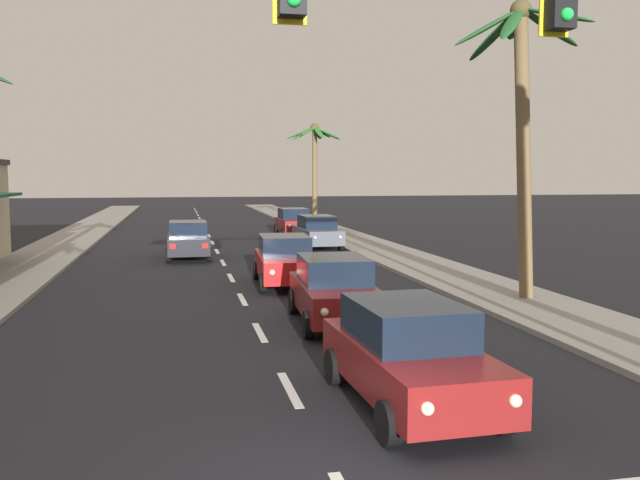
{
  "coord_description": "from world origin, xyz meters",
  "views": [
    {
      "loc": [
        -1.85,
        -7.42,
        3.71
      ],
      "look_at": [
        1.4,
        8.0,
        2.2
      ],
      "focal_mm": 38.0,
      "sensor_mm": 36.0,
      "label": 1
    }
  ],
  "objects_px": {
    "sedan_third_in_queue": "(334,290)",
    "sedan_fifth_in_queue": "(285,260)",
    "traffic_signal_mast": "(570,53)",
    "sedan_oncoming_far": "(188,240)",
    "palm_right_second": "(522,104)",
    "sedan_parked_nearest_kerb": "(293,222)",
    "palm_right_farthest": "(315,150)",
    "sedan_lead_at_stop_bar": "(409,354)",
    "sedan_parked_mid_kerb": "(317,232)"
  },
  "relations": [
    {
      "from": "sedan_third_in_queue",
      "to": "sedan_fifth_in_queue",
      "type": "height_order",
      "value": "same"
    },
    {
      "from": "traffic_signal_mast",
      "to": "sedan_oncoming_far",
      "type": "bearing_deg",
      "value": 101.68
    },
    {
      "from": "traffic_signal_mast",
      "to": "palm_right_second",
      "type": "bearing_deg",
      "value": 64.78
    },
    {
      "from": "sedan_fifth_in_queue",
      "to": "sedan_parked_nearest_kerb",
      "type": "distance_m",
      "value": 18.94
    },
    {
      "from": "sedan_fifth_in_queue",
      "to": "palm_right_farthest",
      "type": "xyz_separation_m",
      "value": [
        5.85,
        23.76,
        4.59
      ]
    },
    {
      "from": "traffic_signal_mast",
      "to": "sedan_third_in_queue",
      "type": "xyz_separation_m",
      "value": [
        -1.26,
        8.12,
        -4.45
      ]
    },
    {
      "from": "sedan_fifth_in_queue",
      "to": "sedan_third_in_queue",
      "type": "bearing_deg",
      "value": -87.34
    },
    {
      "from": "sedan_oncoming_far",
      "to": "palm_right_farthest",
      "type": "height_order",
      "value": "palm_right_farthest"
    },
    {
      "from": "traffic_signal_mast",
      "to": "palm_right_second",
      "type": "distance_m",
      "value": 10.89
    },
    {
      "from": "sedan_lead_at_stop_bar",
      "to": "palm_right_farthest",
      "type": "relative_size",
      "value": 0.62
    },
    {
      "from": "sedan_lead_at_stop_bar",
      "to": "sedan_oncoming_far",
      "type": "xyz_separation_m",
      "value": [
        -3.16,
        20.42,
        0.0
      ]
    },
    {
      "from": "sedan_oncoming_far",
      "to": "palm_right_farthest",
      "type": "xyz_separation_m",
      "value": [
        8.93,
        15.67,
        4.59
      ]
    },
    {
      "from": "traffic_signal_mast",
      "to": "sedan_oncoming_far",
      "type": "distance_m",
      "value": 23.28
    },
    {
      "from": "palm_right_farthest",
      "to": "sedan_parked_nearest_kerb",
      "type": "bearing_deg",
      "value": -114.78
    },
    {
      "from": "sedan_parked_mid_kerb",
      "to": "palm_right_farthest",
      "type": "xyz_separation_m",
      "value": [
        2.44,
        12.7,
        4.59
      ]
    },
    {
      "from": "sedan_oncoming_far",
      "to": "sedan_lead_at_stop_bar",
      "type": "bearing_deg",
      "value": -81.22
    },
    {
      "from": "sedan_lead_at_stop_bar",
      "to": "palm_right_farthest",
      "type": "height_order",
      "value": "palm_right_farthest"
    },
    {
      "from": "sedan_parked_nearest_kerb",
      "to": "sedan_fifth_in_queue",
      "type": "bearing_deg",
      "value": -100.56
    },
    {
      "from": "sedan_parked_nearest_kerb",
      "to": "palm_right_second",
      "type": "relative_size",
      "value": 0.52
    },
    {
      "from": "sedan_third_in_queue",
      "to": "sedan_parked_nearest_kerb",
      "type": "xyz_separation_m",
      "value": [
        3.18,
        24.78,
        0.0
      ]
    },
    {
      "from": "sedan_lead_at_stop_bar",
      "to": "sedan_third_in_queue",
      "type": "height_order",
      "value": "same"
    },
    {
      "from": "sedan_parked_mid_kerb",
      "to": "palm_right_farthest",
      "type": "height_order",
      "value": "palm_right_farthest"
    },
    {
      "from": "sedan_fifth_in_queue",
      "to": "sedan_parked_mid_kerb",
      "type": "height_order",
      "value": "same"
    },
    {
      "from": "sedan_third_in_queue",
      "to": "sedan_parked_nearest_kerb",
      "type": "height_order",
      "value": "same"
    },
    {
      "from": "sedan_lead_at_stop_bar",
      "to": "traffic_signal_mast",
      "type": "bearing_deg",
      "value": -53.09
    },
    {
      "from": "sedan_oncoming_far",
      "to": "sedan_parked_mid_kerb",
      "type": "relative_size",
      "value": 0.99
    },
    {
      "from": "sedan_lead_at_stop_bar",
      "to": "sedan_parked_nearest_kerb",
      "type": "height_order",
      "value": "same"
    },
    {
      "from": "palm_right_second",
      "to": "traffic_signal_mast",
      "type": "bearing_deg",
      "value": -115.22
    },
    {
      "from": "sedan_parked_mid_kerb",
      "to": "traffic_signal_mast",
      "type": "bearing_deg",
      "value": -94.2
    },
    {
      "from": "traffic_signal_mast",
      "to": "sedan_oncoming_far",
      "type": "relative_size",
      "value": 2.41
    },
    {
      "from": "sedan_third_in_queue",
      "to": "palm_right_farthest",
      "type": "xyz_separation_m",
      "value": [
        5.56,
        29.92,
        4.59
      ]
    },
    {
      "from": "traffic_signal_mast",
      "to": "sedan_oncoming_far",
      "type": "height_order",
      "value": "traffic_signal_mast"
    },
    {
      "from": "sedan_fifth_in_queue",
      "to": "palm_right_farthest",
      "type": "bearing_deg",
      "value": 76.18
    },
    {
      "from": "sedan_lead_at_stop_bar",
      "to": "sedan_parked_nearest_kerb",
      "type": "bearing_deg",
      "value": 83.74
    },
    {
      "from": "traffic_signal_mast",
      "to": "sedan_fifth_in_queue",
      "type": "relative_size",
      "value": 2.37
    },
    {
      "from": "sedan_oncoming_far",
      "to": "palm_right_farthest",
      "type": "relative_size",
      "value": 0.61
    },
    {
      "from": "sedan_parked_mid_kerb",
      "to": "palm_right_farthest",
      "type": "distance_m",
      "value": 13.73
    },
    {
      "from": "sedan_fifth_in_queue",
      "to": "sedan_oncoming_far",
      "type": "distance_m",
      "value": 8.66
    },
    {
      "from": "sedan_oncoming_far",
      "to": "sedan_parked_nearest_kerb",
      "type": "bearing_deg",
      "value": 58.09
    },
    {
      "from": "sedan_fifth_in_queue",
      "to": "sedan_oncoming_far",
      "type": "height_order",
      "value": "same"
    },
    {
      "from": "traffic_signal_mast",
      "to": "sedan_fifth_in_queue",
      "type": "bearing_deg",
      "value": 96.17
    },
    {
      "from": "sedan_third_in_queue",
      "to": "sedan_fifth_in_queue",
      "type": "relative_size",
      "value": 1.0
    },
    {
      "from": "palm_right_farthest",
      "to": "sedan_parked_mid_kerb",
      "type": "bearing_deg",
      "value": -100.86
    },
    {
      "from": "traffic_signal_mast",
      "to": "palm_right_second",
      "type": "relative_size",
      "value": 1.24
    },
    {
      "from": "sedan_fifth_in_queue",
      "to": "sedan_lead_at_stop_bar",
      "type": "bearing_deg",
      "value": -89.65
    },
    {
      "from": "sedan_third_in_queue",
      "to": "sedan_oncoming_far",
      "type": "height_order",
      "value": "same"
    },
    {
      "from": "traffic_signal_mast",
      "to": "sedan_lead_at_stop_bar",
      "type": "height_order",
      "value": "traffic_signal_mast"
    },
    {
      "from": "sedan_oncoming_far",
      "to": "palm_right_second",
      "type": "bearing_deg",
      "value": -53.55
    },
    {
      "from": "palm_right_farthest",
      "to": "sedan_third_in_queue",
      "type": "bearing_deg",
      "value": -100.53
    },
    {
      "from": "sedan_lead_at_stop_bar",
      "to": "palm_right_farthest",
      "type": "distance_m",
      "value": 36.83
    }
  ]
}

